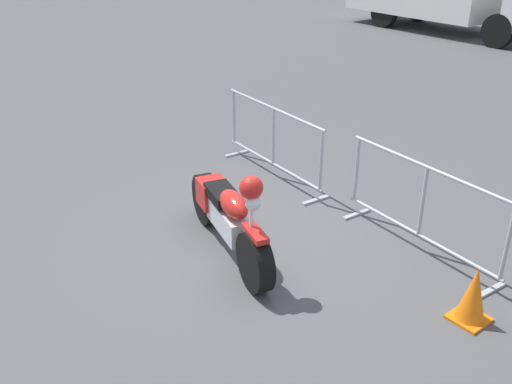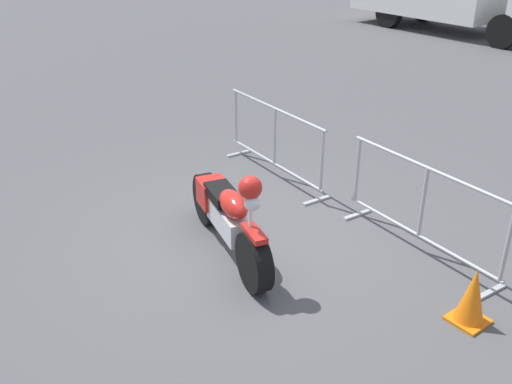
% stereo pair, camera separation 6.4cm
% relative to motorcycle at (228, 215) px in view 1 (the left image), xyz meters
% --- Properties ---
extents(ground_plane, '(120.00, 120.00, 0.00)m').
position_rel_motorcycle_xyz_m(ground_plane, '(-0.08, 0.27, -0.48)').
color(ground_plane, '#4C4C4F').
extents(motorcycle, '(2.18, 0.74, 1.25)m').
position_rel_motorcycle_xyz_m(motorcycle, '(0.00, 0.00, 0.00)').
color(motorcycle, black).
rests_on(motorcycle, ground).
extents(crowd_barrier_near, '(2.25, 0.59, 1.07)m').
position_rel_motorcycle_xyz_m(crowd_barrier_near, '(-1.32, 1.76, 0.08)').
color(crowd_barrier_near, '#9EA0A5').
rests_on(crowd_barrier_near, ground).
extents(crowd_barrier_far, '(2.25, 0.59, 1.07)m').
position_rel_motorcycle_xyz_m(crowd_barrier_far, '(1.32, 1.76, 0.08)').
color(crowd_barrier_far, '#9EA0A5').
rests_on(crowd_barrier_far, ground).
extents(traffic_cone, '(0.34, 0.34, 0.59)m').
position_rel_motorcycle_xyz_m(traffic_cone, '(2.45, 1.11, -0.19)').
color(traffic_cone, orange).
rests_on(traffic_cone, ground).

